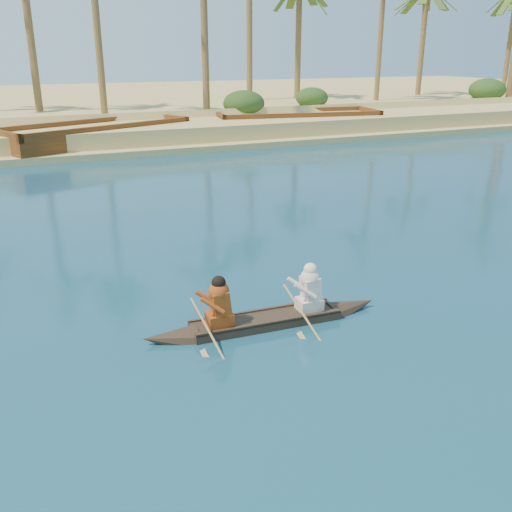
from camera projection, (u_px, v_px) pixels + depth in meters
name	position (u px, v px, depth m)	size (l,w,h in m)	color
canoe	(266.00, 313.00, 12.01)	(5.28, 0.96, 1.45)	#2F221A
barge_mid	(97.00, 138.00, 33.37)	(11.59, 7.69, 1.84)	brown
barge_right	(297.00, 124.00, 39.57)	(11.68, 5.48, 1.87)	brown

